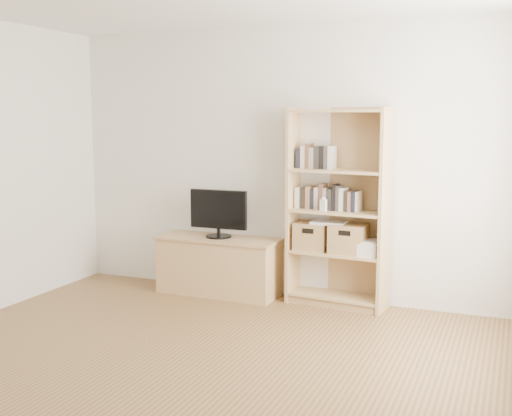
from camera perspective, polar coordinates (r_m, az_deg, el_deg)
The scene contains 12 objects.
floor at distance 4.31m, azimuth -9.19°, elevation -16.01°, with size 4.50×5.00×0.01m, color brown.
back_wall at distance 6.21m, azimuth 2.70°, elevation 3.95°, with size 4.50×0.02×2.60m, color white.
tv_stand at distance 6.41m, azimuth -3.31°, elevation -5.22°, with size 1.19×0.45×0.55m, color tan.
bookshelf at distance 5.93m, azimuth 7.28°, elevation -0.02°, with size 0.92×0.33×1.84m, color tan.
television at distance 6.30m, azimuth -3.35°, elevation -0.53°, with size 0.59×0.05×0.46m, color black.
books_row_mid at distance 5.94m, azimuth 7.36°, elevation 0.77°, with size 0.75×0.15×0.20m, color beige.
books_row_upper at distance 5.98m, azimuth 5.59°, elevation 4.42°, with size 0.36×0.13×0.19m, color beige.
baby_monitor at distance 5.87m, azimuth 6.01°, elevation 0.25°, with size 0.06×0.04×0.11m, color white.
basket_left at distance 6.06m, azimuth 5.05°, elevation -2.49°, with size 0.31×0.26×0.26m, color olive.
basket_right at distance 5.94m, azimuth 8.23°, elevation -2.72°, with size 0.33×0.27×0.27m, color olive.
laptop at distance 5.98m, azimuth 6.48°, elevation -1.29°, with size 0.32×0.22×0.02m, color white.
magazine_stack at distance 5.89m, azimuth 10.09°, elevation -3.60°, with size 0.17×0.25×0.12m, color silver.
Camera 1 is at (2.09, -3.33, 1.76)m, focal length 45.00 mm.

